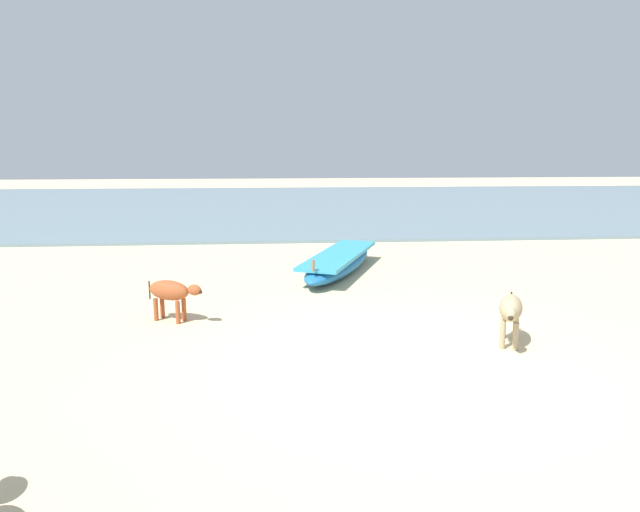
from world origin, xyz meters
The scene contains 5 objects.
ground centered at (0.00, 0.00, 0.00)m, with size 80.00×80.00×0.00m, color beige.
sea_water centered at (0.00, 18.71, 0.04)m, with size 60.00×20.00×0.08m, color slate.
fishing_boat_1 centered at (-0.21, 5.08, 0.22)m, with size 2.18×3.82×0.60m.
calf_near_rust centered at (-3.08, 1.98, 0.45)m, with size 0.90×0.60×0.62m.
calf_far_dun centered at (1.52, 0.56, 0.47)m, with size 0.58×0.98×0.66m.
Camera 1 is at (-1.52, -6.33, 2.57)m, focal length 31.88 mm.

